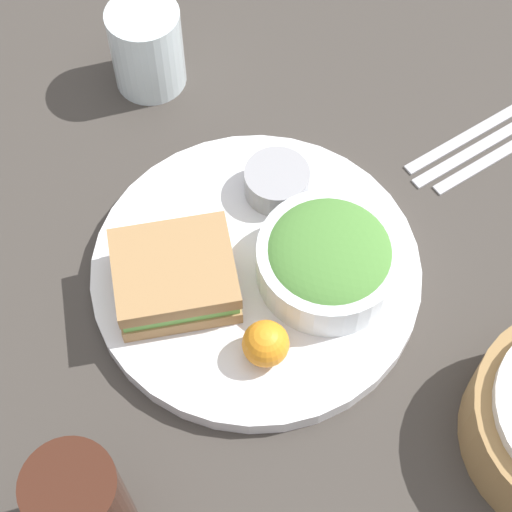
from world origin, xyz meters
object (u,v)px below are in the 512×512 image
plate (256,272)px  spoon (494,156)px  salad_bowl (329,259)px  knife (483,145)px  water_glass (147,48)px  sandwich (175,276)px  dressing_cup (277,182)px  drink_glass (84,508)px  fork (472,133)px

plate → spoon: bearing=178.3°
salad_bowl → knife: (-0.23, -0.05, -0.05)m
knife → water_glass: 0.37m
sandwich → dressing_cup: bearing=-162.1°
plate → dressing_cup: (-0.06, -0.06, 0.03)m
plate → drink_glass: size_ratio=2.32×
plate → sandwich: bearing=-14.4°
fork → drink_glass: bearing=-164.7°
dressing_cup → sandwich: bearing=17.9°
salad_bowl → water_glass: water_glass is taller
knife → water_glass: bearing=131.9°
dressing_cup → drink_glass: drink_glass is taller
sandwich → knife: size_ratio=0.74×
salad_bowl → drink_glass: (0.29, 0.09, 0.02)m
sandwich → knife: sandwich is taller
fork → water_glass: (0.25, -0.25, 0.05)m
knife → salad_bowl: bearing=-169.8°
fork → knife: 0.02m
knife → water_glass: size_ratio=1.87×
sandwich → fork: 0.36m
plate → water_glass: bearing=-96.7°
plate → spoon: 0.29m
dressing_cup → plate: bearing=45.3°
spoon → drink_glass: bearing=-168.5°
sandwich → fork: size_ratio=0.78×
sandwich → dressing_cup: (-0.14, -0.04, -0.01)m
drink_glass → fork: bearing=-162.8°
dressing_cup → water_glass: water_glass is taller
plate → knife: 0.28m
sandwich → spoon: (-0.36, 0.03, -0.04)m
plate → dressing_cup: 0.09m
spoon → sandwich: bearing=173.7°
plate → spoon: plate is taller
knife → water_glass: water_glass is taller
plate → salad_bowl: 0.08m
drink_glass → knife: 0.54m
sandwich → salad_bowl: (-0.13, 0.06, 0.00)m
drink_glass → fork: drink_glass is taller
sandwich → plate: bearing=165.6°
drink_glass → spoon: drink_glass is taller
fork → spoon: bearing=-90.0°
spoon → water_glass: bearing=130.1°
fork → water_glass: water_glass is taller
plate → sandwich: (0.07, -0.02, 0.03)m
water_glass → dressing_cup: bearing=98.3°
salad_bowl → drink_glass: 0.30m
drink_glass → water_glass: bearing=-123.2°
salad_bowl → water_glass: bearing=-86.3°
plate → spoon: size_ratio=2.01×
sandwich → drink_glass: 0.22m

